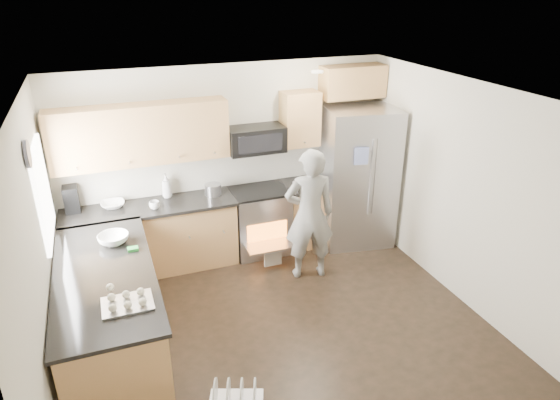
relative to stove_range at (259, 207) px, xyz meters
name	(u,v)px	position (x,y,z in m)	size (l,w,h in m)	color
ground	(278,324)	(-0.35, -1.69, -0.68)	(4.50, 4.50, 0.00)	black
room_shell	(274,187)	(-0.39, -1.68, 1.00)	(4.54, 4.04, 2.62)	beige
back_cabinet_run	(190,196)	(-0.94, 0.06, 0.29)	(4.45, 0.64, 2.50)	#B38A47
peninsula	(110,311)	(-2.10, -1.44, -0.21)	(0.96, 2.36, 1.03)	#B38A47
stove_range	(259,207)	(0.00, 0.00, 0.00)	(0.76, 0.97, 1.79)	#B7B7BC
refrigerator	(358,177)	(1.42, -0.20, 0.32)	(1.09, 0.91, 1.99)	#B7B7BC
person	(309,215)	(0.38, -0.85, 0.19)	(0.63, 0.42, 1.74)	gray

